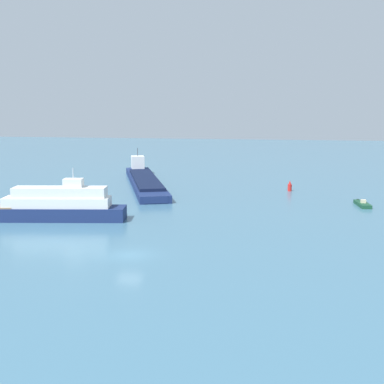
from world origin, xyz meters
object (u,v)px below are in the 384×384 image
at_px(channel_buoy_red, 290,187).
at_px(small_motorboat, 362,204).
at_px(white_riverboat, 58,206).
at_px(cargo_barge, 144,180).

bearing_deg(channel_buoy_red, small_motorboat, -48.81).
xyz_separation_m(white_riverboat, channel_buoy_red, (29.32, 30.05, -1.08)).
height_order(small_motorboat, white_riverboat, white_riverboat).
xyz_separation_m(white_riverboat, cargo_barge, (2.12, 32.72, -0.99)).
distance_m(small_motorboat, channel_buoy_red, 16.30).
bearing_deg(white_riverboat, channel_buoy_red, 45.70).
height_order(small_motorboat, cargo_barge, cargo_barge).
bearing_deg(small_motorboat, white_riverboat, -156.05).
bearing_deg(small_motorboat, cargo_barge, 158.51).
xyz_separation_m(small_motorboat, white_riverboat, (-40.05, -17.79, 1.61)).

